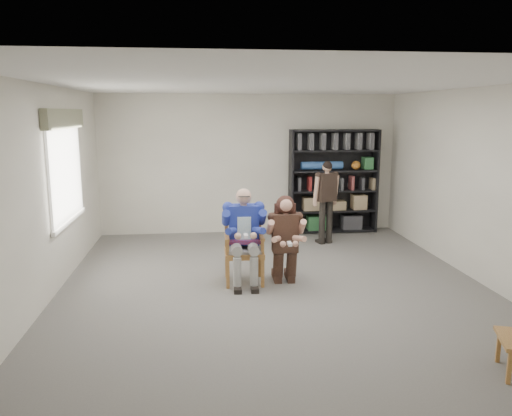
{
  "coord_description": "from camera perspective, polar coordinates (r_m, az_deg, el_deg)",
  "views": [
    {
      "loc": [
        -1.03,
        -6.56,
        2.43
      ],
      "look_at": [
        -0.2,
        0.6,
        1.05
      ],
      "focal_mm": 35.0,
      "sensor_mm": 36.0,
      "label": 1
    }
  ],
  "objects": [
    {
      "name": "armchair",
      "position": [
        7.19,
        -1.37,
        -4.45
      ],
      "size": [
        0.63,
        0.61,
        1.07
      ],
      "primitive_type": null,
      "rotation": [
        0.0,
        0.0,
        -0.03
      ],
      "color": "#9B6131",
      "rests_on": "floor"
    },
    {
      "name": "seated_man",
      "position": [
        7.15,
        -1.38,
        -3.22
      ],
      "size": [
        0.62,
        0.85,
        1.39
      ],
      "primitive_type": null,
      "rotation": [
        0.0,
        0.0,
        -0.03
      ],
      "color": "#232D96",
      "rests_on": "floor"
    },
    {
      "name": "floor",
      "position": [
        7.07,
        2.2,
        -9.27
      ],
      "size": [
        6.0,
        7.0,
        0.01
      ],
      "primitive_type": "cube",
      "color": "slate",
      "rests_on": "ground"
    },
    {
      "name": "window_left",
      "position": [
        7.84,
        -20.8,
        4.28
      ],
      "size": [
        0.16,
        2.0,
        1.75
      ],
      "primitive_type": null,
      "color": "white",
      "rests_on": "room_shell"
    },
    {
      "name": "kneeling_woman",
      "position": [
        7.13,
        3.37,
        -3.77
      ],
      "size": [
        0.55,
        0.87,
        1.27
      ],
      "primitive_type": null,
      "rotation": [
        0.0,
        0.0,
        -0.03
      ],
      "color": "#312116",
      "rests_on": "floor"
    },
    {
      "name": "room_shell",
      "position": [
        6.72,
        2.28,
        2.01
      ],
      "size": [
        6.0,
        7.0,
        2.8
      ],
      "primitive_type": null,
      "color": "white",
      "rests_on": "ground"
    },
    {
      "name": "standing_man",
      "position": [
        9.38,
        8.03,
        0.61
      ],
      "size": [
        0.54,
        0.41,
        1.56
      ],
      "primitive_type": null,
      "rotation": [
        0.0,
        0.0,
        0.33
      ],
      "color": "black",
      "rests_on": "floor"
    },
    {
      "name": "bookshelf",
      "position": [
        10.3,
        8.83,
        3.01
      ],
      "size": [
        1.8,
        0.38,
        2.1
      ],
      "primitive_type": null,
      "color": "black",
      "rests_on": "floor"
    }
  ]
}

